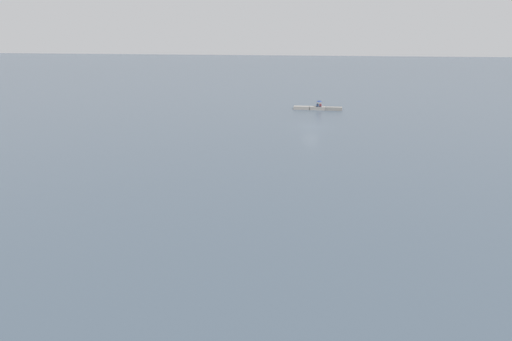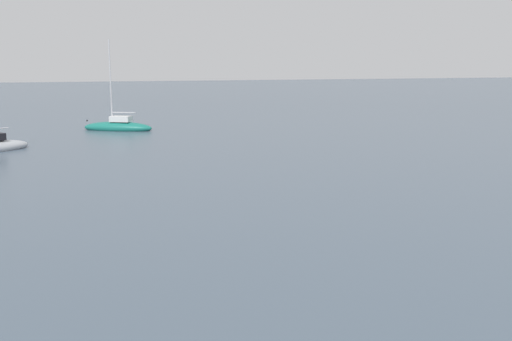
% 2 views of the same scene
% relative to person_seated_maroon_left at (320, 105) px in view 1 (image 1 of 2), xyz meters
% --- Properties ---
extents(ground_plane, '(500.00, 500.00, 0.00)m').
position_rel_person_seated_maroon_left_xyz_m(ground_plane, '(0.49, 17.83, -0.85)').
color(ground_plane, '#475666').
extents(seawall_pier, '(9.36, 1.44, 0.60)m').
position_rel_person_seated_maroon_left_xyz_m(seawall_pier, '(0.49, -0.17, -0.55)').
color(seawall_pier, gray).
rests_on(seawall_pier, ground_plane).
extents(person_seated_maroon_left, '(0.44, 0.64, 0.73)m').
position_rel_person_seated_maroon_left_xyz_m(person_seated_maroon_left, '(0.00, 0.00, 0.00)').
color(person_seated_maroon_left, '#1E2333').
rests_on(person_seated_maroon_left, seawall_pier).
extents(person_seated_blue_right, '(0.44, 0.64, 0.73)m').
position_rel_person_seated_maroon_left_xyz_m(person_seated_blue_right, '(0.56, 0.04, 0.00)').
color(person_seated_blue_right, '#1E2333').
rests_on(person_seated_blue_right, seawall_pier).
extents(umbrella_open_navy, '(1.12, 1.12, 1.25)m').
position_rel_person_seated_maroon_left_xyz_m(umbrella_open_navy, '(0.27, -0.19, 0.84)').
color(umbrella_open_navy, black).
rests_on(umbrella_open_navy, seawall_pier).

